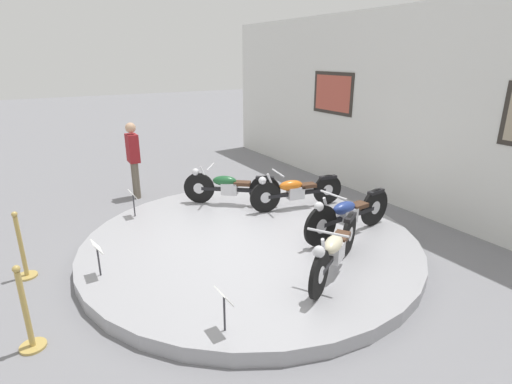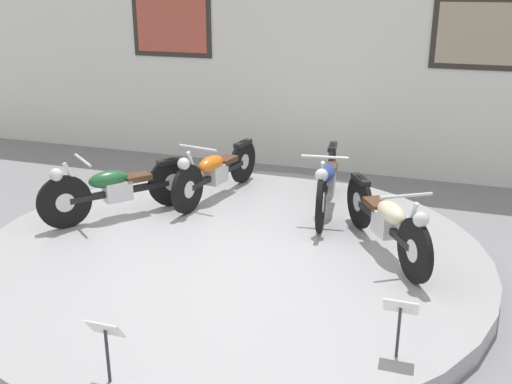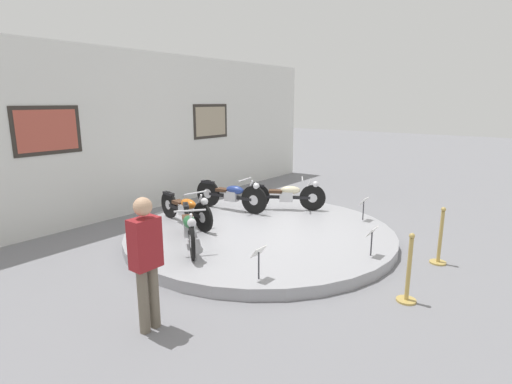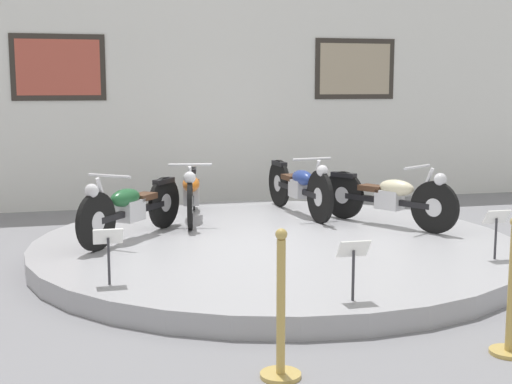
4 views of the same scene
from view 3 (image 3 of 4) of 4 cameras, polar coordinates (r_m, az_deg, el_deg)
The scene contains 13 objects.
ground_plane at distance 8.39m, azimuth 0.59°, elevation -6.59°, with size 60.00×60.00×0.00m, color slate.
display_platform at distance 8.36m, azimuth 0.59°, elevation -5.94°, with size 5.48×5.48×0.20m, color #99999E.
back_wall at distance 10.66m, azimuth -15.98°, elevation 8.14°, with size 14.00×0.22×4.01m.
motorcycle_green at distance 7.35m, azimuth -9.55°, elevation -4.84°, with size 1.28×1.58×0.79m.
motorcycle_orange at distance 8.62m, azimuth -9.96°, elevation -2.25°, with size 0.54×1.94×0.78m.
motorcycle_blue at distance 9.64m, azimuth -3.51°, elevation -0.31°, with size 0.54×2.02×0.81m.
motorcycle_cream at distance 9.70m, azimuth 4.36°, elevation -0.36°, with size 1.09×1.71×0.79m.
info_placard_front_left at distance 5.96m, azimuth 0.40°, elevation -9.10°, with size 0.26×0.11×0.51m.
info_placard_front_centre at distance 7.10m, azimuth 16.24°, elevation -5.94°, with size 0.26×0.11×0.51m.
info_placard_front_right at distance 9.15m, azimuth 15.13°, elevation -1.67°, with size 0.26×0.11×0.51m.
visitor_standing at distance 5.04m, azimuth -15.45°, elevation -8.90°, with size 0.36×0.22×1.70m.
stanchion_post_left_of_entry at distance 6.15m, azimuth 20.90°, elevation -11.53°, with size 0.28×0.28×1.02m.
stanchion_post_right_of_entry at distance 7.73m, azimuth 24.76°, elevation -6.85°, with size 0.28×0.28×1.02m.
Camera 3 is at (-6.31, -4.78, 2.80)m, focal length 28.00 mm.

